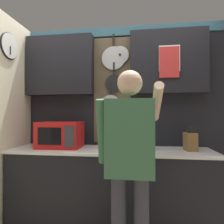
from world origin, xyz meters
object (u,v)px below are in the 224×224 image
microwave (60,135)px  person (130,154)px  knife_block (190,141)px  utensil_crock (150,142)px

microwave → person: (0.84, -0.62, -0.08)m
knife_block → microwave: bearing=-180.0°
microwave → utensil_crock: bearing=0.1°
utensil_crock → microwave: bearing=-179.9°
microwave → knife_block: (1.45, 0.00, -0.05)m
microwave → knife_block: 1.46m
microwave → utensil_crock: utensil_crock is taller
knife_block → person: person is taller
knife_block → person: bearing=-134.6°
utensil_crock → person: bearing=-106.6°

